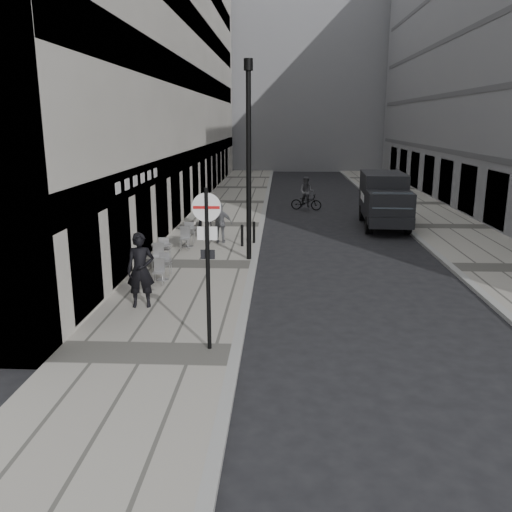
{
  "coord_description": "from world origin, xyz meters",
  "views": [
    {
      "loc": [
        0.97,
        -8.23,
        5.08
      ],
      "look_at": [
        0.28,
        6.47,
        1.4
      ],
      "focal_mm": 38.0,
      "sensor_mm": 36.0,
      "label": 1
    }
  ],
  "objects": [
    {
      "name": "far_sidewalk",
      "position": [
        9.0,
        18.0,
        0.06
      ],
      "size": [
        4.0,
        60.0,
        0.12
      ],
      "primitive_type": "cube",
      "color": "gray",
      "rests_on": "ground"
    },
    {
      "name": "cafe_table_far",
      "position": [
        -3.22,
        10.09,
        0.58
      ],
      "size": [
        0.7,
        1.59,
        0.9
      ],
      "color": "silver",
      "rests_on": "sidewalk"
    },
    {
      "name": "panel_van",
      "position": [
        6.01,
        18.4,
        1.45
      ],
      "size": [
        2.33,
        5.58,
        2.57
      ],
      "rotation": [
        0.0,
        0.0,
        -0.06
      ],
      "color": "black",
      "rests_on": "ground"
    },
    {
      "name": "bollard_far",
      "position": [
        -0.15,
        13.85,
        0.54
      ],
      "size": [
        0.11,
        0.11,
        0.85
      ],
      "primitive_type": "cylinder",
      "color": "black",
      "rests_on": "sidewalk"
    },
    {
      "name": "cyclist",
      "position": [
        2.44,
        23.34,
        0.76
      ],
      "size": [
        1.89,
        1.02,
        1.94
      ],
      "rotation": [
        0.0,
        0.0,
        -0.23
      ],
      "color": "black",
      "rests_on": "ground"
    },
    {
      "name": "cafe_table_mid",
      "position": [
        -2.8,
        13.01,
        0.59
      ],
      "size": [
        0.72,
        1.62,
        0.92
      ],
      "color": "#ACADAF",
      "rests_on": "sidewalk"
    },
    {
      "name": "building_left",
      "position": [
        -6.0,
        24.5,
        9.0
      ],
      "size": [
        4.0,
        45.0,
        18.0
      ],
      "primitive_type": "cube",
      "color": "beige",
      "rests_on": "ground"
    },
    {
      "name": "pedestrian_c",
      "position": [
        -2.65,
        16.98,
        0.96
      ],
      "size": [
        0.89,
        0.65,
        1.67
      ],
      "primitive_type": "imported",
      "rotation": [
        0.0,
        0.0,
        3.3
      ],
      "color": "black",
      "rests_on": "sidewalk"
    },
    {
      "name": "cafe_table_near",
      "position": [
        -2.8,
        8.27,
        0.53
      ],
      "size": [
        0.63,
        1.42,
        0.81
      ],
      "color": "#B5B5B7",
      "rests_on": "sidewalk"
    },
    {
      "name": "building_far",
      "position": [
        1.5,
        56.0,
        11.0
      ],
      "size": [
        24.0,
        16.0,
        22.0
      ],
      "primitive_type": "cube",
      "color": "slate",
      "rests_on": "ground"
    },
    {
      "name": "sign_post",
      "position": [
        -0.6,
        3.0,
        2.43
      ],
      "size": [
        0.62,
        0.09,
        3.61
      ],
      "rotation": [
        0.0,
        0.0,
        -0.0
      ],
      "color": "black",
      "rests_on": "sidewalk"
    },
    {
      "name": "ground",
      "position": [
        0.0,
        0.0,
        0.0
      ],
      "size": [
        120.0,
        120.0,
        0.0
      ],
      "primitive_type": "plane",
      "color": "black",
      "rests_on": "ground"
    },
    {
      "name": "pedestrian_a",
      "position": [
        -1.54,
        13.79,
        0.95
      ],
      "size": [
        0.98,
        0.41,
        1.66
      ],
      "primitive_type": "imported",
      "rotation": [
        0.0,
        0.0,
        3.14
      ],
      "color": "slate",
      "rests_on": "sidewalk"
    },
    {
      "name": "bollard_near",
      "position": [
        -0.6,
        13.23,
        0.53
      ],
      "size": [
        0.11,
        0.11,
        0.83
      ],
      "primitive_type": "cylinder",
      "color": "black",
      "rests_on": "sidewalk"
    },
    {
      "name": "sidewalk",
      "position": [
        -2.0,
        18.0,
        0.06
      ],
      "size": [
        4.0,
        60.0,
        0.12
      ],
      "primitive_type": "cube",
      "color": "gray",
      "rests_on": "ground"
    },
    {
      "name": "lamppost",
      "position": [
        -0.2,
        11.15,
        4.02
      ],
      "size": [
        0.32,
        0.32,
        7.02
      ],
      "color": "black",
      "rests_on": "sidewalk"
    },
    {
      "name": "pedestrian_b",
      "position": [
        -2.2,
        14.25,
        1.03
      ],
      "size": [
        1.2,
        0.73,
        1.82
      ],
      "primitive_type": "imported",
      "rotation": [
        0.0,
        0.0,
        3.19
      ],
      "color": "#BDB7AF",
      "rests_on": "sidewalk"
    },
    {
      "name": "walking_man",
      "position": [
        -2.82,
        5.74,
        1.15
      ],
      "size": [
        0.81,
        0.59,
        2.06
      ],
      "primitive_type": "imported",
      "rotation": [
        0.0,
        0.0,
        0.13
      ],
      "color": "black",
      "rests_on": "sidewalk"
    }
  ]
}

